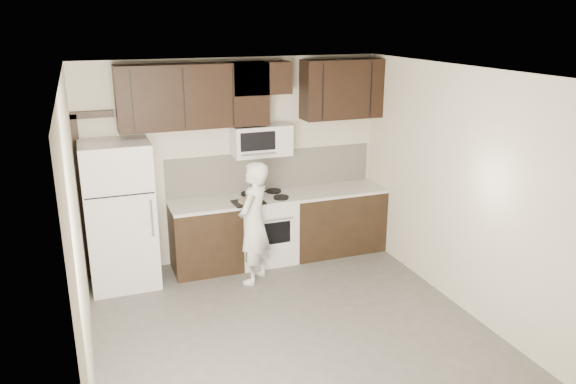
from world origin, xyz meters
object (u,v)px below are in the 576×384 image
stove (265,228)px  refrigerator (120,215)px  microwave (261,140)px  person (254,223)px

stove → refrigerator: (-1.85, -0.05, 0.44)m
microwave → person: bearing=-115.6°
stove → refrigerator: 1.90m
microwave → refrigerator: bearing=-174.9°
refrigerator → person: 1.62m
refrigerator → person: (1.53, -0.50, -0.13)m
microwave → person: 1.15m
person → refrigerator: bearing=-66.5°
stove → refrigerator: bearing=-178.5°
stove → person: bearing=-120.2°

